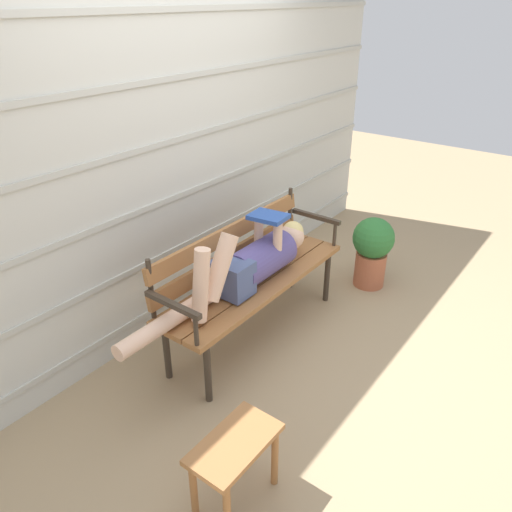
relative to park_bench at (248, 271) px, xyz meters
name	(u,v)px	position (x,y,z in m)	size (l,w,h in m)	color
ground_plane	(274,342)	(0.00, -0.23, -0.51)	(12.00, 12.00, 0.00)	tan
house_siding	(182,164)	(0.00, 0.58, 0.66)	(5.09, 0.08, 2.33)	beige
park_bench	(248,271)	(0.00, 0.00, 0.00)	(1.61, 0.46, 0.87)	#9E6638
reclining_person	(249,264)	(-0.08, -0.07, 0.12)	(1.68, 0.26, 0.51)	#514784
footstool	(235,454)	(-1.13, -0.80, -0.20)	(0.46, 0.26, 0.39)	#9E6638
potted_plant	(372,248)	(1.15, -0.41, -0.16)	(0.34, 0.34, 0.61)	#AD5B3D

